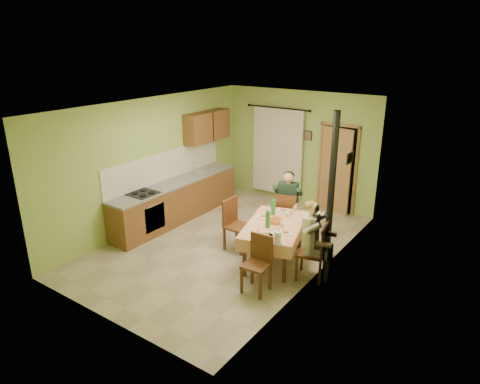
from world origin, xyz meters
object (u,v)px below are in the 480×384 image
Objects in this scene: chair_near at (256,275)px; man_far at (288,197)px; dining_table at (274,242)px; chair_left at (238,235)px; chair_far at (286,224)px; man_right at (313,232)px; chair_right at (312,263)px; stove_flue at (330,208)px.

chair_near is 0.69× the size of man_far.
dining_table is 0.85m from chair_left.
chair_far is 0.71× the size of man_right.
chair_near is 1.05m from chair_right.
stove_flue reaches higher than chair_near.
dining_table is 1.22m from man_far.
man_right is (0.55, 0.89, 0.59)m from chair_near.
stove_flue reaches higher than chair_far.
chair_left is at bearing 70.54° from man_right.
man_far is 0.50× the size of stove_flue.
chair_right reaches higher than chair_far.
dining_table is 1.32× the size of man_right.
chair_left is at bearing 70.72° from chair_right.
chair_far is at bearing 90.46° from dining_table.
chair_far reaches higher than chair_near.
stove_flue is (1.61, 0.63, 0.73)m from chair_left.
dining_table is 1.86× the size of chair_far.
chair_near is (0.60, -2.09, -0.00)m from chair_far.
chair_right is 0.74× the size of man_far.
dining_table is at bearing -78.65° from chair_near.
chair_left is at bearing 161.79° from dining_table.
man_far is (-0.60, 2.10, 0.59)m from chair_near.
chair_near is 1.91m from stove_flue.
chair_far is at bearing -77.85° from chair_near.
man_right is (1.14, -1.20, 0.59)m from chair_far.
stove_flue is at bearing 112.59° from chair_left.
chair_left reaches higher than chair_near.
man_right reaches higher than chair_far.
man_right is at bearing -86.18° from stove_flue.
chair_left is (-1.68, 0.17, -0.00)m from chair_right.
man_far is 1.18m from stove_flue.
chair_right is 1.78m from man_far.
chair_far is 0.96× the size of chair_right.
stove_flue reaches higher than chair_left.
chair_right is at bearing -85.07° from stove_flue.
stove_flue is at bearing -9.53° from man_right.
chair_far is 0.97× the size of chair_left.
chair_left is (-1.12, 1.07, 0.00)m from chair_near.
dining_table is 1.10m from chair_far.
dining_table is 0.86m from chair_right.
dining_table is 1.32× the size of man_far.
chair_far is 1.67m from chair_right.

